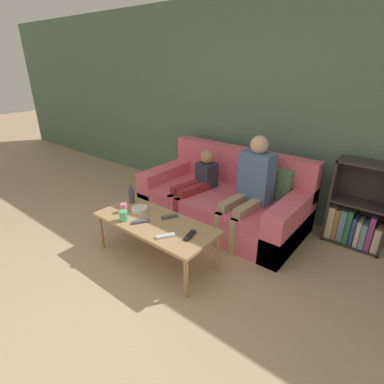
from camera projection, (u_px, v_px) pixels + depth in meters
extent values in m
plane|color=tan|center=(68.00, 331.00, 2.26)|extent=(22.00, 22.00, 0.00)
cube|color=#4C6B56|center=(258.00, 110.00, 3.72)|extent=(12.00, 0.06, 2.60)
cube|color=#DB5B70|center=(221.00, 211.00, 3.73)|extent=(1.96, 1.00, 0.29)
cube|color=#C95467|center=(217.00, 199.00, 3.59)|extent=(1.52, 0.82, 0.10)
cube|color=#DB5B70|center=(240.00, 166.00, 3.83)|extent=(1.96, 0.18, 0.47)
cube|color=#DB5B70|center=(169.00, 184.00, 4.18)|extent=(0.22, 1.00, 0.55)
cube|color=#DB5B70|center=(290.00, 224.00, 3.18)|extent=(0.22, 1.00, 0.55)
cube|color=#4C7556|center=(276.00, 184.00, 3.42)|extent=(0.36, 0.12, 0.36)
cube|color=#332D28|center=(332.00, 198.00, 3.31)|extent=(0.02, 0.28, 0.94)
cube|color=#332D28|center=(363.00, 201.00, 3.24)|extent=(0.58, 0.02, 0.94)
cube|color=#332D28|center=(351.00, 242.00, 3.33)|extent=(0.58, 0.28, 0.02)
cube|color=#332D28|center=(361.00, 204.00, 3.14)|extent=(0.54, 0.28, 0.02)
cube|color=#332D28|center=(371.00, 164.00, 2.96)|extent=(0.58, 0.28, 0.02)
cube|color=beige|center=(332.00, 220.00, 3.38)|extent=(0.06, 0.18, 0.38)
cube|color=#B77542|center=(337.00, 223.00, 3.34)|extent=(0.05, 0.16, 0.36)
cube|color=#6699A8|center=(343.00, 224.00, 3.31)|extent=(0.07, 0.17, 0.37)
cube|color=#2D7A4C|center=(350.00, 225.00, 3.27)|extent=(0.05, 0.21, 0.39)
cube|color=#33519E|center=(354.00, 229.00, 3.25)|extent=(0.04, 0.17, 0.32)
cube|color=beige|center=(359.00, 232.00, 3.23)|extent=(0.04, 0.21, 0.30)
cube|color=#6699A8|center=(364.00, 234.00, 3.20)|extent=(0.05, 0.22, 0.28)
cube|color=#993D84|center=(372.00, 231.00, 3.15)|extent=(0.05, 0.23, 0.38)
cube|color=beige|center=(377.00, 238.00, 3.13)|extent=(0.06, 0.21, 0.27)
cylinder|color=#A87F56|center=(101.00, 232.00, 3.17)|extent=(0.04, 0.04, 0.40)
cylinder|color=#A87F56|center=(186.00, 278.00, 2.50)|extent=(0.04, 0.04, 0.40)
cylinder|color=#A87F56|center=(135.00, 215.00, 3.51)|extent=(0.04, 0.04, 0.40)
cylinder|color=#A87F56|center=(218.00, 252.00, 2.83)|extent=(0.04, 0.04, 0.40)
cube|color=#A87F56|center=(155.00, 223.00, 2.92)|extent=(1.25, 0.55, 0.03)
cylinder|color=#9E8966|center=(218.00, 230.00, 3.21)|extent=(0.10, 0.10, 0.39)
cylinder|color=#9E8966|center=(233.00, 237.00, 3.09)|extent=(0.10, 0.10, 0.39)
cube|color=#9E8966|center=(233.00, 202.00, 3.29)|extent=(0.14, 0.46, 0.09)
cube|color=#9E8966|center=(249.00, 208.00, 3.16)|extent=(0.14, 0.46, 0.09)
cube|color=#476693|center=(256.00, 178.00, 3.30)|extent=(0.38, 0.23, 0.57)
sphere|color=#D1A889|center=(259.00, 145.00, 3.15)|extent=(0.19, 0.19, 0.19)
cylinder|color=maroon|center=(171.00, 211.00, 3.63)|extent=(0.11, 0.11, 0.39)
cylinder|color=maroon|center=(177.00, 214.00, 3.54)|extent=(0.11, 0.11, 0.39)
cube|color=maroon|center=(187.00, 187.00, 3.68)|extent=(0.18, 0.46, 0.09)
cube|color=maroon|center=(194.00, 190.00, 3.60)|extent=(0.18, 0.46, 0.09)
cube|color=#282D38|center=(207.00, 175.00, 3.75)|extent=(0.25, 0.24, 0.31)
sphere|color=#A87A5B|center=(207.00, 157.00, 3.66)|extent=(0.17, 0.17, 0.17)
cylinder|color=pink|center=(124.00, 208.00, 3.08)|extent=(0.07, 0.07, 0.09)
cylinder|color=#4CB77A|center=(124.00, 216.00, 2.91)|extent=(0.08, 0.08, 0.10)
cube|color=#47474C|center=(170.00, 217.00, 2.98)|extent=(0.12, 0.17, 0.02)
cube|color=#47474C|center=(141.00, 222.00, 2.89)|extent=(0.13, 0.17, 0.02)
cube|color=black|center=(190.00, 235.00, 2.66)|extent=(0.09, 0.18, 0.02)
cube|color=#B7B7BC|center=(166.00, 236.00, 2.65)|extent=(0.13, 0.17, 0.02)
cylinder|color=beige|center=(140.00, 209.00, 3.10)|extent=(0.17, 0.17, 0.05)
cylinder|color=#424756|center=(131.00, 196.00, 3.27)|extent=(0.06, 0.06, 0.16)
cylinder|color=#424756|center=(131.00, 187.00, 3.23)|extent=(0.03, 0.03, 0.04)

